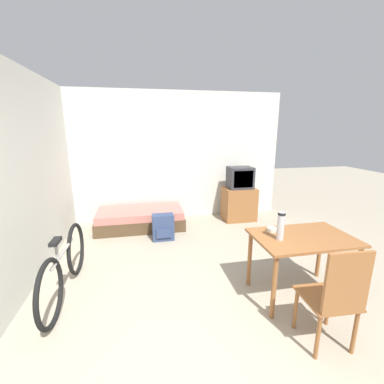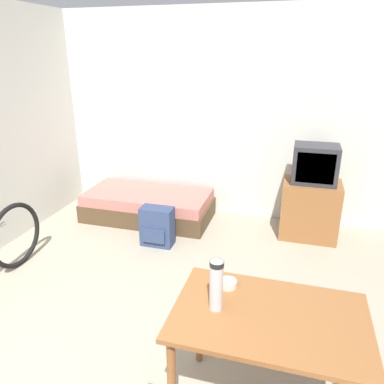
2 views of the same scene
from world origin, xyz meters
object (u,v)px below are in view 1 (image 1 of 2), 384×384
(thermos_flask, at_px, (281,225))
(backpack, at_px, (163,227))
(mate_bowl, at_px, (272,229))
(tv, at_px, (239,197))
(dining_table, at_px, (302,244))
(daybed, at_px, (141,219))
(wooden_chair, at_px, (336,295))
(bicycle, at_px, (65,267))

(thermos_flask, distance_m, backpack, 2.33)
(mate_bowl, distance_m, backpack, 2.11)
(tv, relative_size, dining_table, 1.04)
(daybed, xyz_separation_m, mate_bowl, (1.54, -2.36, 0.59))
(wooden_chair, bearing_deg, backpack, 115.15)
(mate_bowl, relative_size, backpack, 0.24)
(wooden_chair, height_order, bicycle, wooden_chair)
(thermos_flask, height_order, backpack, thermos_flask)
(daybed, relative_size, mate_bowl, 15.36)
(tv, distance_m, bicycle, 3.63)
(daybed, xyz_separation_m, thermos_flask, (1.52, -2.59, 0.74))
(dining_table, xyz_separation_m, bicycle, (-2.71, 0.56, -0.29))
(backpack, bearing_deg, tv, 23.13)
(thermos_flask, distance_m, mate_bowl, 0.28)
(tv, bearing_deg, dining_table, -96.03)
(tv, distance_m, wooden_chair, 3.42)
(tv, xyz_separation_m, wooden_chair, (-0.46, -3.39, 0.04))
(daybed, bearing_deg, thermos_flask, -59.66)
(mate_bowl, bearing_deg, dining_table, -35.91)
(bicycle, distance_m, backpack, 1.85)
(tv, height_order, wooden_chair, tv)
(dining_table, distance_m, backpack, 2.41)
(bicycle, distance_m, mate_bowl, 2.49)
(bicycle, xyz_separation_m, backpack, (1.27, 1.33, -0.13))
(tv, bearing_deg, thermos_flask, -102.49)
(dining_table, height_order, wooden_chair, wooden_chair)
(tv, xyz_separation_m, mate_bowl, (-0.56, -2.42, 0.26))
(daybed, relative_size, thermos_flask, 5.40)
(tv, bearing_deg, wooden_chair, -97.78)
(daybed, distance_m, thermos_flask, 3.09)
(wooden_chair, relative_size, backpack, 2.15)
(dining_table, xyz_separation_m, wooden_chair, (-0.19, -0.77, -0.09))
(dining_table, relative_size, bicycle, 0.66)
(tv, height_order, backpack, tv)
(wooden_chair, bearing_deg, bicycle, 152.24)
(dining_table, xyz_separation_m, backpack, (-1.43, 1.89, -0.42))
(bicycle, distance_m, thermos_flask, 2.53)
(daybed, relative_size, dining_table, 1.53)
(thermos_flask, relative_size, mate_bowl, 2.84)
(dining_table, bearing_deg, tv, 83.97)
(dining_table, distance_m, thermos_flask, 0.41)
(tv, relative_size, bicycle, 0.68)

